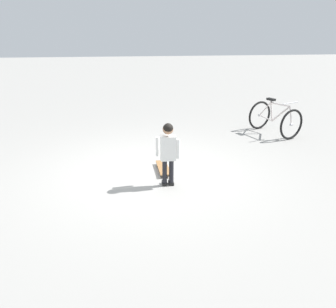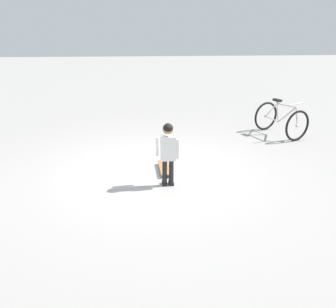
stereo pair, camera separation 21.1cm
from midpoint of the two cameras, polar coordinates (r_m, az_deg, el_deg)
The scene contains 4 objects.
ground_plane at distance 6.33m, azimuth -3.95°, elevation -3.17°, with size 50.00×50.00×0.00m, color gray.
child_person at distance 5.63m, azimuth -1.08°, elevation 1.01°, with size 0.22×0.37×1.06m.
skateboard at distance 6.41m, azimuth -1.73°, elevation -2.24°, with size 0.71×0.21×0.07m.
bicycle_mid at distance 8.87m, azimuth 16.19°, elevation 5.50°, with size 1.26×1.07×0.85m.
Camera 1 is at (5.80, -0.36, 2.50)m, focal length 37.81 mm.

